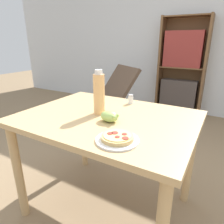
{
  "coord_description": "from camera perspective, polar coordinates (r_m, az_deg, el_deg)",
  "views": [
    {
      "loc": [
        0.7,
        -1.11,
        1.24
      ],
      "look_at": [
        0.13,
        -0.12,
        0.83
      ],
      "focal_mm": 32.0,
      "sensor_mm": 36.0,
      "label": 1
    }
  ],
  "objects": [
    {
      "name": "dining_table",
      "position": [
        1.37,
        -1.31,
        -5.23
      ],
      "size": [
        1.14,
        0.87,
        0.77
      ],
      "color": "tan",
      "rests_on": "ground_plane"
    },
    {
      "name": "drink_bottle",
      "position": [
        1.33,
        -3.71,
        5.24
      ],
      "size": [
        0.08,
        0.08,
        0.3
      ],
      "color": "#EFB270",
      "rests_on": "dining_table"
    },
    {
      "name": "lounge_chair_near",
      "position": [
        3.09,
        -1.03,
        1.66
      ],
      "size": [
        0.92,
        0.99,
        0.88
      ],
      "rotation": [
        0.0,
        0.0,
        -0.6
      ],
      "color": "slate",
      "rests_on": "ground_plane"
    },
    {
      "name": "bookshelf",
      "position": [
        3.68,
        19.12,
        10.85
      ],
      "size": [
        0.77,
        0.27,
        1.63
      ],
      "color": "brown",
      "rests_on": "ground_plane"
    },
    {
      "name": "grape_bunch",
      "position": [
        1.22,
        -0.59,
        -1.23
      ],
      "size": [
        0.12,
        0.1,
        0.07
      ],
      "color": "#A8CC66",
      "rests_on": "dining_table"
    },
    {
      "name": "ground_plane",
      "position": [
        1.81,
        -1.72,
        -23.72
      ],
      "size": [
        14.0,
        14.0,
        0.0
      ],
      "primitive_type": "plane",
      "color": "#897051"
    },
    {
      "name": "wall_back",
      "position": [
        3.8,
        20.57,
        19.38
      ],
      "size": [
        8.0,
        0.05,
        2.6
      ],
      "color": "silver",
      "rests_on": "ground_plane"
    },
    {
      "name": "pizza_on_plate",
      "position": [
        1.0,
        1.54,
        -7.52
      ],
      "size": [
        0.22,
        0.22,
        0.04
      ],
      "color": "white",
      "rests_on": "dining_table"
    },
    {
      "name": "salt_shaker",
      "position": [
        1.58,
        5.39,
        3.65
      ],
      "size": [
        0.04,
        0.04,
        0.07
      ],
      "color": "white",
      "rests_on": "dining_table"
    }
  ]
}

